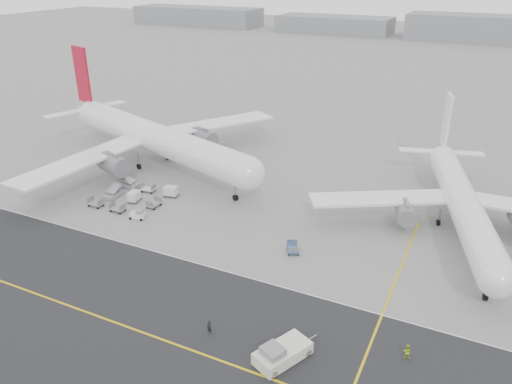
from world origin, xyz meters
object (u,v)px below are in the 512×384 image
at_px(ground_crew_a, 209,327).
at_px(airliner_a, 152,137).
at_px(pushback_tug, 281,353).
at_px(airliner_b, 462,200).
at_px(ground_crew_b, 407,351).

bearing_deg(ground_crew_a, airliner_a, 144.15).
xyz_separation_m(pushback_tug, ground_crew_a, (-9.47, 0.32, -0.09)).
height_order(pushback_tug, ground_crew_a, pushback_tug).
bearing_deg(pushback_tug, airliner_b, 95.56).
bearing_deg(ground_crew_a, airliner_b, 71.11).
bearing_deg(ground_crew_a, ground_crew_b, 27.04).
height_order(airliner_a, ground_crew_a, airliner_a).
distance_m(airliner_b, pushback_tug, 43.74).
xyz_separation_m(airliner_a, airliner_b, (62.65, -1.23, -1.42)).
distance_m(airliner_b, ground_crew_b, 34.95).
bearing_deg(airliner_b, airliner_a, 163.19).
distance_m(pushback_tug, ground_crew_b, 14.06).
bearing_deg(ground_crew_b, pushback_tug, 18.91).
xyz_separation_m(airliner_a, pushback_tug, (48.26, -42.34, -5.42)).
bearing_deg(airliner_a, pushback_tug, -112.61).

